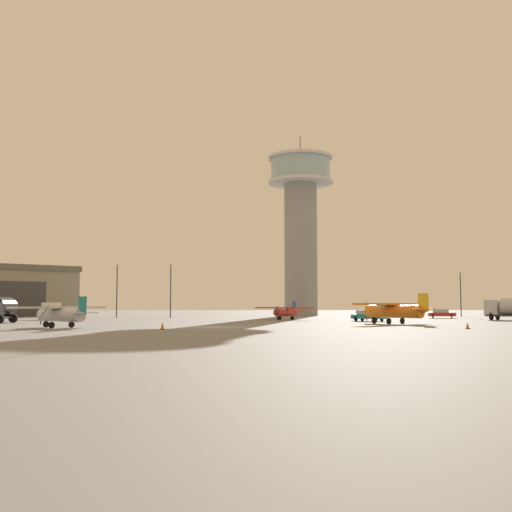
{
  "coord_description": "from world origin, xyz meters",
  "views": [
    {
      "loc": [
        3.67,
        -57.17,
        1.99
      ],
      "look_at": [
        3.78,
        30.41,
        8.94
      ],
      "focal_mm": 43.69,
      "sensor_mm": 36.0,
      "label": 1
    }
  ],
  "objects_px": {
    "control_tower": "(300,216)",
    "traffic_cone_near_right": "(162,326)",
    "truck_flatbed_white": "(53,311)",
    "airplane_silver": "(60,313)",
    "light_post_centre": "(116,285)",
    "car_teal": "(368,315)",
    "traffic_cone_mid_apron": "(467,325)",
    "airplane_red": "(285,311)",
    "light_post_east": "(170,285)",
    "airplane_orange": "(394,310)",
    "car_red": "(441,313)",
    "truck_fuel_tanker_silver": "(511,308)",
    "light_post_west": "(460,289)"
  },
  "relations": [
    {
      "from": "airplane_red",
      "to": "truck_fuel_tanker_silver",
      "type": "height_order",
      "value": "truck_fuel_tanker_silver"
    },
    {
      "from": "airplane_red",
      "to": "control_tower",
      "type": "bearing_deg",
      "value": -159.57
    },
    {
      "from": "airplane_silver",
      "to": "light_post_east",
      "type": "bearing_deg",
      "value": -56.27
    },
    {
      "from": "light_post_east",
      "to": "car_teal",
      "type": "bearing_deg",
      "value": -37.97
    },
    {
      "from": "truck_fuel_tanker_silver",
      "to": "light_post_centre",
      "type": "bearing_deg",
      "value": 25.24
    },
    {
      "from": "truck_flatbed_white",
      "to": "light_post_centre",
      "type": "xyz_separation_m",
      "value": [
        5.87,
        12.83,
        4.02
      ]
    },
    {
      "from": "airplane_silver",
      "to": "airplane_orange",
      "type": "bearing_deg",
      "value": -121.91
    },
    {
      "from": "car_red",
      "to": "light_post_east",
      "type": "height_order",
      "value": "light_post_east"
    },
    {
      "from": "airplane_red",
      "to": "car_red",
      "type": "height_order",
      "value": "airplane_red"
    },
    {
      "from": "airplane_orange",
      "to": "traffic_cone_mid_apron",
      "type": "xyz_separation_m",
      "value": [
        3.15,
        -13.57,
        -1.23
      ]
    },
    {
      "from": "traffic_cone_mid_apron",
      "to": "truck_fuel_tanker_silver",
      "type": "bearing_deg",
      "value": 61.89
    },
    {
      "from": "airplane_red",
      "to": "car_teal",
      "type": "distance_m",
      "value": 12.6
    },
    {
      "from": "airplane_red",
      "to": "light_post_west",
      "type": "distance_m",
      "value": 39.12
    },
    {
      "from": "truck_fuel_tanker_silver",
      "to": "traffic_cone_near_right",
      "type": "distance_m",
      "value": 52.54
    },
    {
      "from": "car_teal",
      "to": "car_red",
      "type": "bearing_deg",
      "value": 89.01
    },
    {
      "from": "car_teal",
      "to": "traffic_cone_mid_apron",
      "type": "xyz_separation_m",
      "value": [
        3.96,
        -24.66,
        -0.46
      ]
    },
    {
      "from": "control_tower",
      "to": "traffic_cone_mid_apron",
      "type": "distance_m",
      "value": 69.88
    },
    {
      "from": "light_post_east",
      "to": "traffic_cone_near_right",
      "type": "bearing_deg",
      "value": -82.96
    },
    {
      "from": "control_tower",
      "to": "traffic_cone_near_right",
      "type": "height_order",
      "value": "control_tower"
    },
    {
      "from": "truck_fuel_tanker_silver",
      "to": "traffic_cone_near_right",
      "type": "xyz_separation_m",
      "value": [
        -41.8,
        -31.8,
        -1.37
      ]
    },
    {
      "from": "airplane_orange",
      "to": "car_red",
      "type": "distance_m",
      "value": 32.27
    },
    {
      "from": "car_red",
      "to": "traffic_cone_mid_apron",
      "type": "height_order",
      "value": "car_red"
    },
    {
      "from": "car_red",
      "to": "traffic_cone_mid_apron",
      "type": "distance_m",
      "value": 44.06
    },
    {
      "from": "airplane_red",
      "to": "light_post_centre",
      "type": "xyz_separation_m",
      "value": [
        -26.31,
        14.1,
        4.01
      ]
    },
    {
      "from": "airplane_orange",
      "to": "car_teal",
      "type": "bearing_deg",
      "value": -37.5
    },
    {
      "from": "control_tower",
      "to": "traffic_cone_mid_apron",
      "type": "height_order",
      "value": "control_tower"
    },
    {
      "from": "airplane_red",
      "to": "traffic_cone_mid_apron",
      "type": "bearing_deg",
      "value": 51.23
    },
    {
      "from": "truck_flatbed_white",
      "to": "traffic_cone_mid_apron",
      "type": "height_order",
      "value": "truck_flatbed_white"
    },
    {
      "from": "car_teal",
      "to": "light_post_west",
      "type": "xyz_separation_m",
      "value": [
        21.63,
        30.65,
        4.03
      ]
    },
    {
      "from": "airplane_silver",
      "to": "traffic_cone_near_right",
      "type": "bearing_deg",
      "value": -162.69
    },
    {
      "from": "control_tower",
      "to": "car_red",
      "type": "height_order",
      "value": "control_tower"
    },
    {
      "from": "control_tower",
      "to": "light_post_centre",
      "type": "relative_size",
      "value": 4.0
    },
    {
      "from": "truck_flatbed_white",
      "to": "airplane_silver",
      "type": "bearing_deg",
      "value": 163.92
    },
    {
      "from": "control_tower",
      "to": "airplane_silver",
      "type": "distance_m",
      "value": 71.77
    },
    {
      "from": "traffic_cone_near_right",
      "to": "truck_flatbed_white",
      "type": "bearing_deg",
      "value": 120.08
    },
    {
      "from": "truck_fuel_tanker_silver",
      "to": "car_red",
      "type": "height_order",
      "value": "truck_fuel_tanker_silver"
    },
    {
      "from": "truck_flatbed_white",
      "to": "light_post_east",
      "type": "distance_m",
      "value": 19.56
    },
    {
      "from": "airplane_silver",
      "to": "traffic_cone_mid_apron",
      "type": "xyz_separation_m",
      "value": [
        35.11,
        -2.11,
        -1.0
      ]
    },
    {
      "from": "car_teal",
      "to": "traffic_cone_near_right",
      "type": "bearing_deg",
      "value": -91.86
    },
    {
      "from": "airplane_silver",
      "to": "traffic_cone_mid_apron",
      "type": "distance_m",
      "value": 35.19
    },
    {
      "from": "light_post_west",
      "to": "car_red",
      "type": "bearing_deg",
      "value": -119.52
    },
    {
      "from": "airplane_red",
      "to": "light_post_east",
      "type": "relative_size",
      "value": 0.94
    },
    {
      "from": "airplane_silver",
      "to": "light_post_west",
      "type": "bearing_deg",
      "value": -96.41
    },
    {
      "from": "light_post_east",
      "to": "traffic_cone_mid_apron",
      "type": "height_order",
      "value": "light_post_east"
    },
    {
      "from": "light_post_west",
      "to": "traffic_cone_mid_apron",
      "type": "distance_m",
      "value": 58.24
    },
    {
      "from": "light_post_centre",
      "to": "traffic_cone_near_right",
      "type": "relative_size",
      "value": 13.4
    },
    {
      "from": "airplane_red",
      "to": "light_post_east",
      "type": "distance_m",
      "value": 22.75
    },
    {
      "from": "truck_fuel_tanker_silver",
      "to": "traffic_cone_mid_apron",
      "type": "bearing_deg",
      "value": 103.24
    },
    {
      "from": "light_post_west",
      "to": "truck_fuel_tanker_silver",
      "type": "bearing_deg",
      "value": -93.44
    },
    {
      "from": "traffic_cone_mid_apron",
      "to": "traffic_cone_near_right",
      "type": "bearing_deg",
      "value": -176.58
    }
  ]
}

